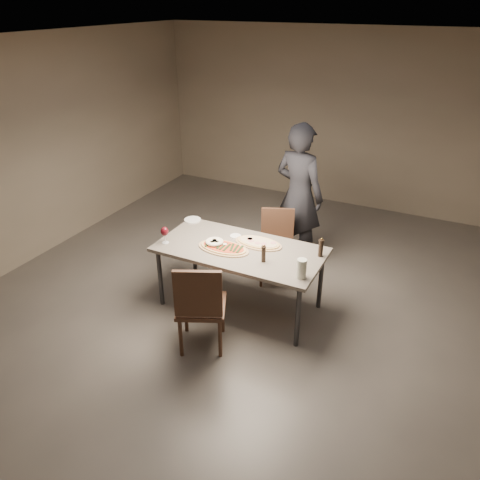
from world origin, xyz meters
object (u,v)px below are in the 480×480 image
at_px(ham_pizza, 258,243).
at_px(chair_far, 277,241).
at_px(carafe, 302,269).
at_px(dining_table, 240,253).
at_px(diner, 299,195).
at_px(bread_basket, 214,243).
at_px(pepper_mill_left, 264,254).
at_px(chair_near, 200,304).
at_px(zucchini_pizza, 223,248).

relative_size(ham_pizza, chair_far, 0.61).
bearing_deg(carafe, ham_pizza, 145.87).
relative_size(dining_table, diner, 0.97).
bearing_deg(chair_far, bread_basket, 44.41).
relative_size(pepper_mill_left, chair_near, 0.20).
height_order(bread_basket, chair_far, chair_far).
xyz_separation_m(chair_near, chair_far, (0.13, 1.62, -0.06)).
distance_m(chair_near, diner, 2.17).
height_order(zucchini_pizza, carafe, carafe).
bearing_deg(pepper_mill_left, chair_near, -116.85).
bearing_deg(carafe, dining_table, 161.23).
distance_m(zucchini_pizza, carafe, 0.96).
relative_size(zucchini_pizza, bread_basket, 2.97).
bearing_deg(chair_far, ham_pizza, 70.56).
bearing_deg(zucchini_pizza, diner, 84.04).
bearing_deg(zucchini_pizza, pepper_mill_left, 2.05).
height_order(zucchini_pizza, ham_pizza, zucchini_pizza).
distance_m(zucchini_pizza, bread_basket, 0.12).
height_order(ham_pizza, diner, diner).
bearing_deg(bread_basket, chair_far, 65.38).
xyz_separation_m(dining_table, bread_basket, (-0.27, -0.08, 0.10)).
distance_m(ham_pizza, chair_far, 0.66).
relative_size(bread_basket, chair_near, 0.20).
height_order(dining_table, chair_far, chair_far).
xyz_separation_m(dining_table, pepper_mill_left, (0.34, -0.15, 0.15)).
height_order(chair_near, diner, diner).
xyz_separation_m(pepper_mill_left, chair_far, (-0.22, 0.92, -0.34)).
bearing_deg(chair_far, dining_table, 60.01).
bearing_deg(diner, zucchini_pizza, 89.94).
xyz_separation_m(ham_pizza, diner, (0.06, 1.11, 0.16)).
xyz_separation_m(dining_table, carafe, (0.79, -0.27, 0.16)).
relative_size(zucchini_pizza, chair_near, 0.59).
bearing_deg(dining_table, pepper_mill_left, -23.59).
bearing_deg(zucchini_pizza, chair_far, 80.73).
relative_size(ham_pizza, carafe, 2.73).
height_order(zucchini_pizza, chair_near, chair_near).
xyz_separation_m(pepper_mill_left, diner, (-0.14, 1.43, 0.09)).
height_order(chair_near, chair_far, chair_near).
height_order(dining_table, pepper_mill_left, pepper_mill_left).
relative_size(pepper_mill_left, carafe, 0.98).
height_order(dining_table, bread_basket, bread_basket).
bearing_deg(zucchini_pizza, chair_near, -70.99).
bearing_deg(chair_near, zucchini_pizza, 76.07).
height_order(ham_pizza, chair_far, chair_far).
bearing_deg(diner, chair_far, 95.80).
distance_m(bread_basket, diner, 1.45).
bearing_deg(diner, carafe, 125.12).
xyz_separation_m(carafe, chair_far, (-0.67, 1.04, -0.35)).
bearing_deg(ham_pizza, chair_far, 74.31).
bearing_deg(bread_basket, carafe, -10.04).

